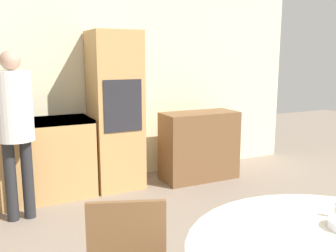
% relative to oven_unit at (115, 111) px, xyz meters
% --- Properties ---
extents(wall_back, '(6.07, 0.05, 2.60)m').
position_rel_oven_unit_xyz_m(wall_back, '(-0.22, 0.34, 0.35)').
color(wall_back, beige).
rests_on(wall_back, ground_plane).
extents(oven_unit, '(0.57, 0.59, 1.90)m').
position_rel_oven_unit_xyz_m(oven_unit, '(0.00, 0.00, 0.00)').
color(oven_unit, tan).
rests_on(oven_unit, ground_plane).
extents(sideboard, '(1.00, 0.45, 0.89)m').
position_rel_oven_unit_xyz_m(sideboard, '(1.07, -0.21, -0.50)').
color(sideboard, brown).
rests_on(sideboard, ground_plane).
extents(person_standing, '(0.35, 0.35, 1.66)m').
position_rel_oven_unit_xyz_m(person_standing, '(-1.17, -0.52, 0.08)').
color(person_standing, '#262628').
rests_on(person_standing, ground_plane).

